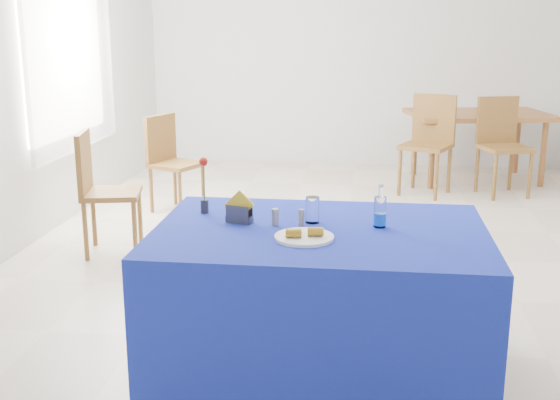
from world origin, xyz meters
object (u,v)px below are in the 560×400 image
object	(u,v)px
water_bottle	(380,213)
chair_win_a	(100,184)
chair_bg_left	(429,137)
chair_win_b	(169,156)
blue_table	(319,302)
chair_bg_right	(501,139)
plate	(304,237)
oak_table	(479,120)

from	to	relation	value
water_bottle	chair_win_a	world-z (taller)	water_bottle
chair_win_a	chair_bg_left	bearing A→B (deg)	-61.16
chair_win_b	blue_table	bearing A→B (deg)	-127.43
chair_bg_right	plate	bearing A→B (deg)	-129.86
oak_table	chair_win_a	distance (m)	4.31
blue_table	oak_table	bearing A→B (deg)	72.76
blue_table	chair_bg_left	bearing A→B (deg)	77.86
oak_table	chair_bg_right	world-z (taller)	chair_bg_right
blue_table	chair_bg_left	size ratio (longest dim) A/B	1.60
oak_table	chair_bg_left	bearing A→B (deg)	-132.05
blue_table	chair_win_b	size ratio (longest dim) A/B	1.81
plate	chair_bg_right	world-z (taller)	chair_bg_right
water_bottle	oak_table	bearing A→B (deg)	75.84
blue_table	chair_win_b	xyz separation A→B (m)	(-1.59, 2.97, 0.13)
oak_table	chair_win_b	size ratio (longest dim) A/B	1.83
chair_win_b	chair_bg_right	bearing A→B (deg)	-47.43
water_bottle	plate	bearing A→B (deg)	-145.77
oak_table	chair_win_b	distance (m)	3.42
blue_table	chair_win_b	bearing A→B (deg)	118.19
water_bottle	chair_bg_left	size ratio (longest dim) A/B	0.21
water_bottle	chair_win_b	xyz separation A→B (m)	(-1.87, 2.89, -0.32)
water_bottle	chair_bg_right	world-z (taller)	chair_bg_right
water_bottle	chair_bg_left	bearing A→B (deg)	81.70
oak_table	chair_bg_left	xyz separation A→B (m)	(-0.57, -0.64, -0.10)
chair_win_a	chair_win_b	distance (m)	1.29
plate	chair_win_b	distance (m)	3.49
oak_table	chair_bg_right	distance (m)	0.61
plate	chair_win_a	world-z (taller)	chair_win_a
plate	chair_win_b	bearing A→B (deg)	115.99
plate	chair_bg_left	xyz separation A→B (m)	(0.91, 4.11, -0.19)
blue_table	oak_table	world-z (taller)	blue_table
chair_bg_right	chair_win_a	bearing A→B (deg)	-163.74
chair_bg_left	chair_bg_right	size ratio (longest dim) A/B	1.02
plate	water_bottle	world-z (taller)	water_bottle
water_bottle	chair_win_b	distance (m)	3.46
blue_table	oak_table	size ratio (longest dim) A/B	0.99
chair_win_a	blue_table	bearing A→B (deg)	-145.65
chair_win_a	water_bottle	bearing A→B (deg)	-140.21
water_bottle	chair_bg_right	distance (m)	4.14
plate	chair_bg_right	xyz separation A→B (m)	(1.63, 4.17, -0.20)
plate	blue_table	bearing A→B (deg)	68.91
chair_bg_left	chair_win_a	bearing A→B (deg)	-114.68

